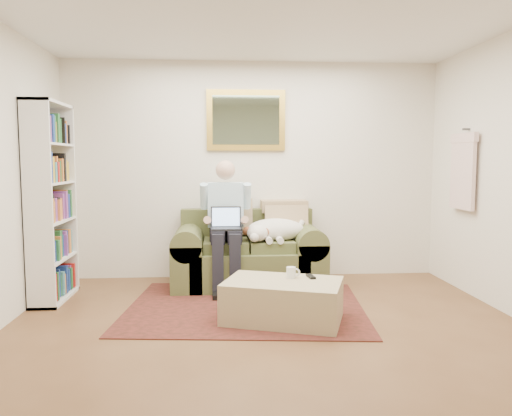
{
  "coord_description": "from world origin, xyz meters",
  "views": [
    {
      "loc": [
        -0.4,
        -3.55,
        1.42
      ],
      "look_at": [
        -0.04,
        1.36,
        0.95
      ],
      "focal_mm": 35.0,
      "sensor_mm": 36.0,
      "label": 1
    }
  ],
  "objects": [
    {
      "name": "room_shell",
      "position": [
        0.0,
        0.35,
        1.3
      ],
      "size": [
        4.51,
        5.0,
        2.61
      ],
      "color": "brown",
      "rests_on": "ground"
    },
    {
      "name": "rug",
      "position": [
        -0.16,
        1.16,
        0.01
      ],
      "size": [
        2.42,
        2.02,
        0.01
      ],
      "primitive_type": "cube",
      "rotation": [
        0.0,
        0.0,
        -0.1
      ],
      "color": "black",
      "rests_on": "room_shell"
    },
    {
      "name": "sofa",
      "position": [
        -0.08,
        2.04,
        0.29
      ],
      "size": [
        1.69,
        0.86,
        1.02
      ],
      "color": "#4E5C30",
      "rests_on": "room_shell"
    },
    {
      "name": "seated_man",
      "position": [
        -0.33,
        1.88,
        0.71
      ],
      "size": [
        0.56,
        0.8,
        1.42
      ],
      "primitive_type": null,
      "color": "#8CC4D8",
      "rests_on": "sofa"
    },
    {
      "name": "laptop",
      "position": [
        -0.33,
        1.82,
        0.75
      ],
      "size": [
        0.33,
        0.26,
        0.24
      ],
      "color": "black",
      "rests_on": "seated_man"
    },
    {
      "name": "sleeping_dog",
      "position": [
        0.22,
        1.95,
        0.65
      ],
      "size": [
        0.7,
        0.44,
        0.26
      ],
      "primitive_type": null,
      "color": "white",
      "rests_on": "sofa"
    },
    {
      "name": "ottoman",
      "position": [
        0.15,
        0.73,
        0.18
      ],
      "size": [
        1.16,
        0.93,
        0.37
      ],
      "primitive_type": "cube",
      "rotation": [
        0.0,
        0.0,
        -0.33
      ],
      "color": "tan",
      "rests_on": "room_shell"
    },
    {
      "name": "coffee_mug",
      "position": [
        0.24,
        0.83,
        0.42
      ],
      "size": [
        0.08,
        0.08,
        0.1
      ],
      "primitive_type": "cylinder",
      "color": "white",
      "rests_on": "ottoman"
    },
    {
      "name": "tv_remote",
      "position": [
        0.42,
        0.83,
        0.38
      ],
      "size": [
        0.07,
        0.16,
        0.02
      ],
      "primitive_type": "cube",
      "rotation": [
        0.0,
        0.0,
        0.13
      ],
      "color": "black",
      "rests_on": "ottoman"
    },
    {
      "name": "bookshelf",
      "position": [
        -2.1,
        1.6,
        1.0
      ],
      "size": [
        0.28,
        0.8,
        2.0
      ],
      "primitive_type": null,
      "color": "white",
      "rests_on": "room_shell"
    },
    {
      "name": "wall_mirror",
      "position": [
        -0.08,
        2.47,
        1.9
      ],
      "size": [
        0.94,
        0.04,
        0.72
      ],
      "color": "gold",
      "rests_on": "room_shell"
    },
    {
      "name": "hanging_shirt",
      "position": [
        2.19,
        1.6,
        1.35
      ],
      "size": [
        0.06,
        0.52,
        0.9
      ],
      "primitive_type": null,
      "color": "#FCD6D0",
      "rests_on": "room_shell"
    }
  ]
}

